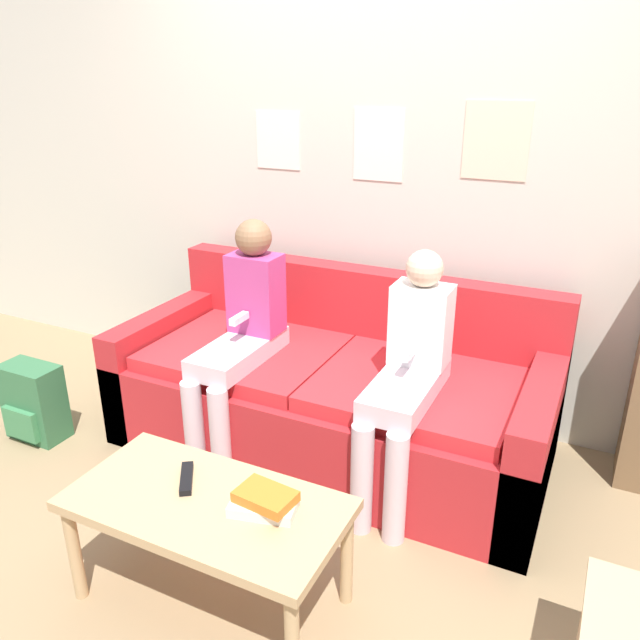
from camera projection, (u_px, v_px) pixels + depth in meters
ground_plane at (276, 510)px, 2.64m from camera, size 10.00×10.00×0.00m
wall_back at (380, 164)px, 3.09m from camera, size 8.00×0.06×2.60m
couch at (332, 394)px, 3.01m from camera, size 2.03×0.90×0.82m
coffee_table at (207, 513)px, 2.07m from camera, size 0.93×0.47×0.42m
person_left at (241, 331)px, 2.86m from camera, size 0.24×0.60×1.11m
person_right at (408, 372)px, 2.54m from camera, size 0.24×0.60×1.07m
tv_remote at (187, 478)px, 2.14m from camera, size 0.13×0.16×0.02m
book_stack at (265, 501)px, 1.99m from camera, size 0.24×0.17×0.07m
backpack at (34, 403)px, 3.11m from camera, size 0.30×0.20×0.39m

